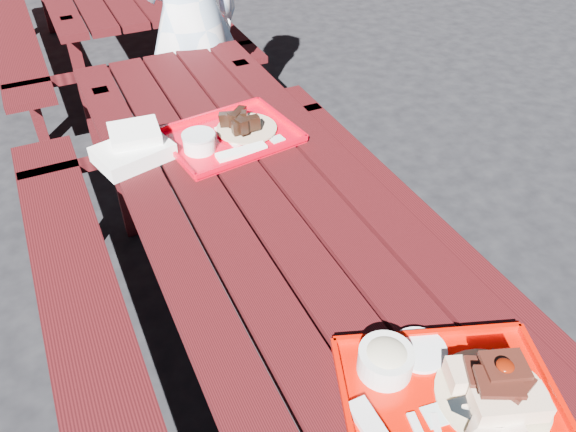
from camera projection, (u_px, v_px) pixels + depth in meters
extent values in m
plane|color=black|center=(271.00, 359.00, 2.14)|extent=(60.00, 60.00, 0.00)
cube|color=#380A0D|center=(169.00, 239.00, 1.57)|extent=(0.14, 2.40, 0.04)
cube|color=#380A0D|center=(219.00, 224.00, 1.62)|extent=(0.14, 2.40, 0.04)
cube|color=#380A0D|center=(266.00, 210.00, 1.67)|extent=(0.14, 2.40, 0.04)
cube|color=#380A0D|center=(311.00, 197.00, 1.72)|extent=(0.14, 2.40, 0.04)
cube|color=#380A0D|center=(353.00, 185.00, 1.77)|extent=(0.14, 2.40, 0.04)
cube|color=#380A0D|center=(91.00, 341.00, 1.67)|extent=(0.25, 2.40, 0.04)
cube|color=#380A0D|center=(66.00, 230.00, 2.40)|extent=(0.06, 0.06, 0.42)
cube|color=#380A0D|center=(413.00, 231.00, 2.06)|extent=(0.25, 2.40, 0.04)
cube|color=#380A0D|center=(308.00, 164.00, 2.78)|extent=(0.06, 0.06, 0.42)
cube|color=#380A0D|center=(118.00, 168.00, 2.47)|extent=(0.06, 0.06, 0.75)
cube|color=#380A0D|center=(245.00, 137.00, 2.67)|extent=(0.06, 0.06, 0.75)
cube|color=#380A0D|center=(183.00, 142.00, 2.53)|extent=(1.40, 0.06, 0.04)
cube|color=#380A0D|center=(11.00, 25.00, 3.62)|extent=(0.25, 2.40, 0.04)
cube|color=#380A0D|center=(36.00, 113.00, 3.18)|extent=(0.06, 0.06, 0.42)
cube|color=#380A0D|center=(11.00, 17.00, 4.35)|extent=(0.06, 0.06, 0.42)
cube|color=#380A0D|center=(228.00, 75.00, 3.56)|extent=(0.06, 0.06, 0.42)
cube|color=#380A0D|center=(84.00, 86.00, 3.08)|extent=(0.06, 0.06, 0.75)
cube|color=#380A0D|center=(188.00, 66.00, 3.28)|extent=(0.06, 0.06, 0.75)
cube|color=#380A0D|center=(136.00, 66.00, 3.15)|extent=(1.40, 0.06, 0.04)
cube|color=#CD0B00|center=(450.00, 403.00, 1.15)|extent=(0.52, 0.46, 0.01)
cube|color=#CD0B00|center=(428.00, 333.00, 1.27)|extent=(0.41, 0.16, 0.02)
cube|color=#CD0B00|center=(553.00, 390.00, 1.15)|extent=(0.13, 0.32, 0.02)
cube|color=#CD0B00|center=(346.00, 408.00, 1.12)|extent=(0.13, 0.32, 0.02)
cylinder|color=tan|center=(493.00, 397.00, 1.15)|extent=(0.24, 0.24, 0.01)
cube|color=beige|center=(510.00, 404.00, 1.10)|extent=(0.16, 0.12, 0.04)
cube|color=beige|center=(483.00, 373.00, 1.16)|extent=(0.16, 0.12, 0.04)
ellipsoid|color=#540F03|center=(507.00, 362.00, 1.07)|extent=(0.04, 0.04, 0.01)
cylinder|color=silver|center=(385.00, 361.00, 1.19)|extent=(0.12, 0.12, 0.06)
ellipsoid|color=beige|center=(386.00, 356.00, 1.17)|extent=(0.10, 0.10, 0.04)
cylinder|color=white|center=(419.00, 350.00, 1.24)|extent=(0.12, 0.12, 0.01)
cube|color=silver|center=(436.00, 415.00, 1.12)|extent=(0.06, 0.06, 0.00)
cube|color=red|center=(230.00, 138.00, 1.94)|extent=(0.46, 0.38, 0.01)
cube|color=red|center=(208.00, 115.00, 2.04)|extent=(0.42, 0.07, 0.02)
cube|color=red|center=(254.00, 156.00, 1.83)|extent=(0.42, 0.07, 0.02)
cube|color=red|center=(281.00, 117.00, 2.02)|extent=(0.06, 0.32, 0.02)
cube|color=red|center=(173.00, 153.00, 1.84)|extent=(0.06, 0.32, 0.02)
cube|color=white|center=(242.00, 132.00, 1.96)|extent=(0.16, 0.16, 0.01)
cylinder|color=tan|center=(247.00, 128.00, 1.96)|extent=(0.21, 0.21, 0.01)
cylinder|color=white|center=(199.00, 143.00, 1.86)|extent=(0.11, 0.11, 0.05)
cylinder|color=silver|center=(198.00, 135.00, 1.84)|extent=(0.11, 0.11, 0.01)
cube|color=white|center=(242.00, 152.00, 1.85)|extent=(0.17, 0.05, 0.01)
cube|color=silver|center=(277.00, 139.00, 1.92)|extent=(0.05, 0.04, 0.00)
cube|color=white|center=(133.00, 153.00, 1.83)|extent=(0.27, 0.22, 0.05)
cube|color=white|center=(135.00, 134.00, 1.83)|extent=(0.17, 0.14, 0.04)
imported|color=#AAC8E4|center=(191.00, 24.00, 2.59)|extent=(0.68, 0.54, 1.64)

